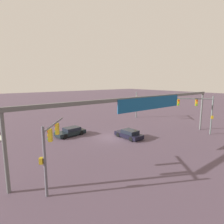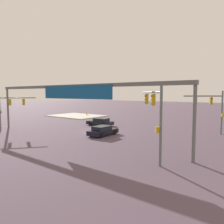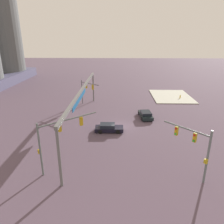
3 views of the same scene
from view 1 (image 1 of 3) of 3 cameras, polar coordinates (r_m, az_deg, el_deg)
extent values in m
plane|color=#544252|center=(26.89, 0.15, -7.80)|extent=(223.99, 223.99, 0.00)
cylinder|color=slate|center=(13.97, -19.72, -14.24)|extent=(0.20, 0.20, 5.06)
cylinder|color=slate|center=(15.53, -17.19, -3.51)|extent=(3.16, 3.92, 0.15)
cube|color=#B69119|center=(14.70, -18.27, -6.72)|extent=(0.40, 0.41, 0.95)
cylinder|color=red|center=(14.67, -18.93, -5.59)|extent=(0.17, 0.19, 0.20)
cylinder|color=orange|center=(14.75, -18.87, -6.72)|extent=(0.17, 0.19, 0.20)
cylinder|color=green|center=(14.83, -18.80, -7.83)|extent=(0.17, 0.19, 0.20)
cube|color=#B69119|center=(16.38, -16.31, -4.95)|extent=(0.40, 0.41, 0.95)
cylinder|color=red|center=(16.36, -16.90, -3.94)|extent=(0.17, 0.19, 0.20)
cylinder|color=orange|center=(16.43, -16.85, -4.96)|extent=(0.17, 0.19, 0.20)
cylinder|color=green|center=(16.51, -16.80, -5.97)|extent=(0.17, 0.19, 0.20)
cube|color=#B69119|center=(14.00, -20.71, -13.70)|extent=(0.37, 0.38, 0.44)
cylinder|color=slate|center=(41.11, 7.41, 2.19)|extent=(0.22, 0.22, 5.59)
cylinder|color=slate|center=(38.36, 7.40, 4.87)|extent=(3.85, 3.56, 0.16)
cube|color=#B0981B|center=(39.45, 7.41, 4.12)|extent=(0.41, 0.41, 0.95)
cylinder|color=red|center=(39.42, 7.65, 4.54)|extent=(0.19, 0.18, 0.20)
cylinder|color=orange|center=(39.45, 7.64, 4.11)|extent=(0.19, 0.18, 0.20)
cylinder|color=green|center=(39.48, 7.63, 3.67)|extent=(0.19, 0.18, 0.20)
cube|color=#B0981B|center=(37.43, 7.34, 3.83)|extent=(0.41, 0.41, 0.95)
cylinder|color=red|center=(37.40, 7.60, 4.27)|extent=(0.19, 0.18, 0.20)
cylinder|color=orange|center=(37.43, 7.59, 3.81)|extent=(0.19, 0.18, 0.20)
cylinder|color=green|center=(37.46, 7.58, 3.36)|extent=(0.19, 0.18, 0.20)
cube|color=#B0981B|center=(41.15, 7.75, 1.77)|extent=(0.38, 0.38, 0.44)
cylinder|color=slate|center=(31.54, 28.06, -0.92)|extent=(0.20, 0.20, 5.80)
cylinder|color=slate|center=(30.34, 22.29, 3.80)|extent=(4.58, 5.23, 0.15)
cube|color=#B68E14|center=(30.66, 24.30, 2.59)|extent=(0.41, 0.41, 0.95)
cylinder|color=red|center=(30.47, 24.41, 3.10)|extent=(0.18, 0.19, 0.20)
cylinder|color=orange|center=(30.50, 24.37, 2.54)|extent=(0.18, 0.19, 0.20)
cylinder|color=green|center=(30.54, 24.33, 1.98)|extent=(0.18, 0.19, 0.20)
cube|color=#B68E14|center=(30.13, 19.53, 2.78)|extent=(0.41, 0.41, 0.95)
cylinder|color=red|center=(29.94, 19.61, 3.30)|extent=(0.18, 0.19, 0.20)
cylinder|color=orange|center=(29.97, 19.58, 2.73)|extent=(0.18, 0.19, 0.20)
cylinder|color=green|center=(30.01, 19.54, 2.16)|extent=(0.18, 0.19, 0.20)
cube|color=#B68E14|center=(31.35, 28.16, -1.42)|extent=(0.38, 0.38, 0.44)
cylinder|color=#5F605F|center=(33.92, 25.53, 0.02)|extent=(0.28, 0.28, 5.90)
cylinder|color=#5F605F|center=(15.38, -29.72, -11.05)|extent=(0.28, 0.28, 5.90)
cube|color=#5F605F|center=(21.69, 9.49, 4.27)|extent=(28.75, 0.35, 0.35)
cube|color=#135085|center=(22.58, 11.98, 2.66)|extent=(10.55, 0.08, 1.46)
cube|color=black|center=(28.40, -12.55, -6.17)|extent=(4.54, 2.30, 0.55)
cube|color=black|center=(28.40, -12.14, -5.06)|extent=(2.43, 1.86, 0.50)
cylinder|color=black|center=(27.04, -13.99, -7.28)|extent=(0.66, 0.28, 0.64)
cylinder|color=black|center=(28.51, -15.80, -6.49)|extent=(0.66, 0.28, 0.64)
cylinder|color=black|center=(28.45, -9.27, -6.28)|extent=(0.66, 0.28, 0.64)
cylinder|color=black|center=(29.84, -11.22, -5.58)|extent=(0.66, 0.28, 0.64)
cube|color=black|center=(26.78, 5.10, -6.94)|extent=(1.84, 4.24, 0.55)
cube|color=black|center=(26.46, 5.50, -5.97)|extent=(1.60, 2.21, 0.50)
cylinder|color=black|center=(27.18, 1.88, -6.91)|extent=(0.23, 0.64, 0.64)
cylinder|color=black|center=(28.27, 4.45, -6.28)|extent=(0.23, 0.64, 0.64)
cylinder|color=black|center=(25.36, 5.82, -8.18)|extent=(0.23, 0.64, 0.64)
cylinder|color=black|center=(26.52, 8.39, -7.43)|extent=(0.23, 0.64, 0.64)
camera|label=2|loc=(35.59, 54.60, 1.06)|focal=34.95mm
camera|label=3|loc=(51.20, 29.36, 14.61)|focal=33.91mm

